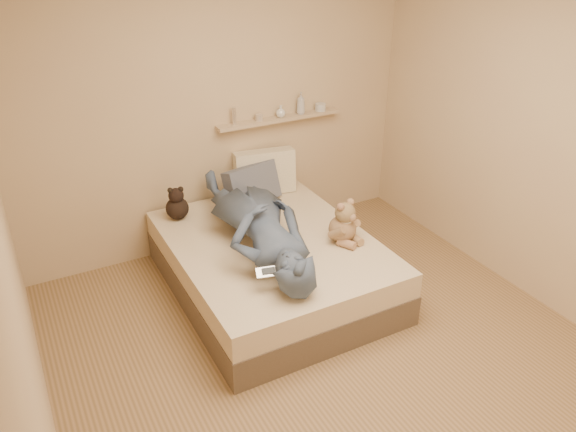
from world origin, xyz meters
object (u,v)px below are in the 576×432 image
game_console (268,272)px  pillow_cream (265,172)px  bed (272,265)px  person (258,223)px  wall_shelf (279,119)px  teddy_bear (344,225)px  pillow_grey (252,185)px  dark_plush (177,205)px

game_console → pillow_cream: 1.57m
bed → pillow_cream: 1.00m
person → bed: bearing=-163.4°
game_console → wall_shelf: wall_shelf is taller
bed → wall_shelf: 1.38m
game_console → pillow_cream: bearing=64.8°
game_console → teddy_bear: teddy_bear is taller
pillow_grey → person: (-0.28, -0.71, 0.03)m
dark_plush → pillow_grey: 0.69m
teddy_bear → pillow_cream: pillow_cream is taller
game_console → pillow_grey: size_ratio=0.36×
game_console → teddy_bear: 0.87m
teddy_bear → dark_plush: (-1.02, 0.98, -0.02)m
bed → dark_plush: dark_plush is taller
game_console → dark_plush: bearing=99.4°
wall_shelf → dark_plush: bearing=-169.2°
bed → wall_shelf: wall_shelf is taller
pillow_cream → wall_shelf: wall_shelf is taller
pillow_grey → teddy_bear: bearing=-71.0°
bed → teddy_bear: 0.68m
game_console → pillow_grey: pillow_grey is taller
pillow_cream → bed: bearing=-113.0°
pillow_grey → person: size_ratio=0.30×
person → wall_shelf: wall_shelf is taller
dark_plush → pillow_grey: (0.69, -0.01, 0.04)m
bed → dark_plush: size_ratio=6.40×
bed → pillow_grey: 0.81m
game_console → pillow_grey: 1.36m
game_console → pillow_cream: pillow_cream is taller
teddy_bear → dark_plush: bearing=136.2°
pillow_grey → bed: bearing=-103.0°
person → wall_shelf: bearing=-119.6°
teddy_bear → pillow_grey: teddy_bear is taller
bed → person: bearing=-169.5°
teddy_bear → wall_shelf: size_ratio=0.30×
bed → teddy_bear: (0.49, -0.28, 0.37)m
bed → pillow_cream: bearing=67.0°
pillow_cream → wall_shelf: (0.20, 0.08, 0.45)m
bed → game_console: 0.77m
dark_plush → pillow_cream: (0.88, 0.13, 0.07)m
pillow_grey → game_console: bearing=-110.4°
dark_plush → game_console: bearing=-80.6°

